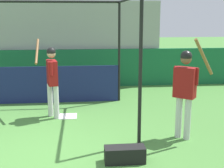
{
  "coord_description": "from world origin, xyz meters",
  "views": [
    {
      "loc": [
        0.71,
        -5.31,
        2.49
      ],
      "look_at": [
        1.4,
        1.39,
        0.99
      ],
      "focal_mm": 50.0,
      "sensor_mm": 36.0,
      "label": 1
    }
  ],
  "objects": [
    {
      "name": "ground_plane",
      "position": [
        0.0,
        0.0,
        0.0
      ],
      "size": [
        60.0,
        60.0,
        0.0
      ],
      "primitive_type": "plane",
      "color": "#477F38"
    },
    {
      "name": "equipment_bag",
      "position": [
        1.44,
        -0.38,
        0.14
      ],
      "size": [
        0.7,
        0.28,
        0.28
      ],
      "color": "black",
      "rests_on": "ground"
    },
    {
      "name": "player_batter",
      "position": [
        0.01,
        2.22,
        1.05
      ],
      "size": [
        0.56,
        0.9,
        1.91
      ],
      "rotation": [
        0.0,
        0.0,
        1.77
      ],
      "color": "silver",
      "rests_on": "ground"
    },
    {
      "name": "player_waiting",
      "position": [
        2.78,
        0.56,
        1.1
      ],
      "size": [
        0.75,
        0.59,
        2.07
      ],
      "rotation": [
        0.0,
        0.0,
        -0.69
      ],
      "color": "silver",
      "rests_on": "ground"
    },
    {
      "name": "home_plate",
      "position": [
        0.37,
        2.21,
        0.01
      ],
      "size": [
        0.44,
        0.44,
        0.02
      ],
      "color": "white",
      "rests_on": "ground"
    },
    {
      "name": "bleacher_section",
      "position": [
        0.0,
        7.21,
        1.5
      ],
      "size": [
        7.05,
        3.2,
        3.01
      ],
      "color": "#9E9E99",
      "rests_on": "ground"
    },
    {
      "name": "outfield_wall",
      "position": [
        0.0,
        5.54,
        0.66
      ],
      "size": [
        24.0,
        0.12,
        1.33
      ],
      "color": "#196038",
      "rests_on": "ground"
    },
    {
      "name": "batting_cage",
      "position": [
        -0.22,
        2.99,
        1.18
      ],
      "size": [
        4.16,
        3.28,
        2.88
      ],
      "color": "black",
      "rests_on": "ground"
    }
  ]
}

